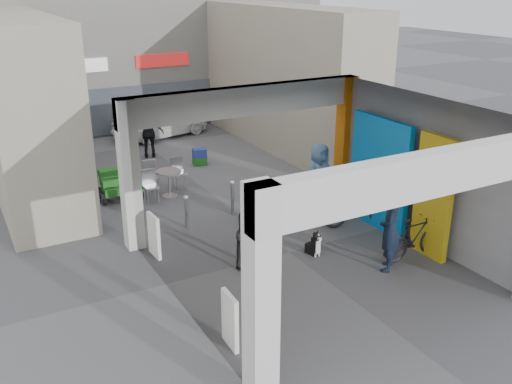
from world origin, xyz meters
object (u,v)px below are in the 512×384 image
cafe_set (162,183)px  man_elderly (319,176)px  man_with_dog (390,229)px  man_back_turned (250,232)px  man_crates (149,134)px  bicycle_rear (414,238)px  produce_stand (121,187)px  border_collie (315,245)px  white_van (160,121)px  bicycle_front (358,208)px

cafe_set → man_elderly: bearing=-42.8°
man_with_dog → man_elderly: size_ratio=1.03×
cafe_set → man_back_turned: bearing=-88.1°
man_crates → bicycle_rear: size_ratio=1.04×
man_elderly → cafe_set: bearing=121.9°
man_with_dog → produce_stand: bearing=-105.3°
man_elderly → man_crates: (-2.47, 6.62, -0.05)m
man_elderly → bicycle_rear: bearing=-102.0°
border_collie → white_van: white_van is taller
produce_stand → bicycle_rear: bearing=-38.5°
border_collie → bicycle_front: 2.04m
produce_stand → man_elderly: size_ratio=0.73×
cafe_set → man_back_turned: 5.12m
man_back_turned → white_van: man_back_turned is taller
produce_stand → bicycle_front: bicycle_front is taller
man_crates → cafe_set: bearing=94.3°
man_back_turned → bicycle_front: bearing=-20.5°
border_collie → white_van: size_ratio=0.16×
cafe_set → border_collie: size_ratio=2.50×
man_elderly → bicycle_rear: size_ratio=1.11×
man_with_dog → man_crates: (-1.81, 10.21, -0.08)m
produce_stand → cafe_set: bearing=8.0°
man_back_turned → white_van: bearing=50.4°
bicycle_front → white_van: (-1.40, 10.52, 0.14)m
produce_stand → border_collie: size_ratio=2.19×
man_back_turned → man_crates: man_crates is taller
border_collie → man_crates: (-0.81, 8.90, 0.61)m
man_with_dog → man_crates: bearing=-124.4°
produce_stand → bicycle_rear: (4.68, -6.72, 0.15)m
man_with_dog → man_back_turned: man_with_dog is taller
man_back_turned → bicycle_front: size_ratio=0.85×
border_collie → white_van: bearing=77.7°
man_crates → bicycle_rear: (2.67, -10.09, -0.36)m
bicycle_rear → man_with_dog: bearing=97.9°
man_crates → bicycle_front: 8.54m
bicycle_front → white_van: white_van is taller
cafe_set → bicycle_front: (3.53, -4.56, 0.17)m
man_back_turned → produce_stand: bearing=74.5°
border_collie → bicycle_front: (1.86, 0.80, 0.25)m
man_back_turned → man_elderly: size_ratio=0.89×
produce_stand → white_van: bearing=77.2°
produce_stand → man_elderly: bearing=-19.3°
cafe_set → border_collie: cafe_set is taller
man_with_dog → man_crates: 10.37m
man_back_turned → bicycle_front: 3.43m
man_with_dog → bicycle_rear: man_with_dog is taller
bicycle_front → cafe_set: bearing=55.4°
man_back_turned → white_van: (1.97, 11.05, -0.17)m
border_collie → produce_stand: bearing=107.1°
man_elderly → border_collie: bearing=-141.4°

